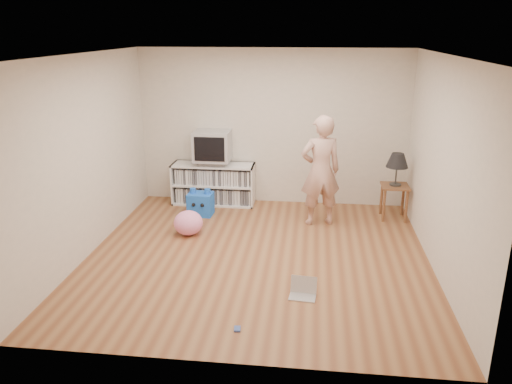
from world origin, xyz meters
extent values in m
plane|color=brown|center=(0.00, 0.00, 0.00)|extent=(4.50, 4.50, 0.00)
cube|color=silver|center=(0.00, 2.25, 1.30)|extent=(4.50, 0.02, 2.60)
cube|color=silver|center=(0.00, -2.25, 1.30)|extent=(4.50, 0.02, 2.60)
cube|color=silver|center=(-2.25, 0.00, 1.30)|extent=(0.02, 4.50, 2.60)
cube|color=silver|center=(2.25, 0.00, 1.30)|extent=(0.02, 4.50, 2.60)
cube|color=white|center=(0.00, 0.00, 2.60)|extent=(4.50, 4.50, 0.01)
cube|color=white|center=(-0.99, 2.23, 0.35)|extent=(1.40, 0.03, 0.70)
cube|color=white|center=(-1.67, 2.02, 0.35)|extent=(0.03, 0.45, 0.70)
cube|color=white|center=(-0.30, 2.02, 0.35)|extent=(0.03, 0.45, 0.70)
cube|color=white|center=(-0.99, 2.02, 0.01)|extent=(1.40, 0.45, 0.03)
cube|color=white|center=(-0.99, 2.02, 0.35)|extent=(1.34, 0.45, 0.03)
cube|color=white|center=(-0.99, 2.02, 0.68)|extent=(1.40, 0.45, 0.03)
cube|color=silver|center=(-0.99, 2.02, 0.35)|extent=(1.26, 0.36, 0.64)
cube|color=gray|center=(-0.99, 2.02, 0.73)|extent=(0.45, 0.35, 0.07)
cube|color=#A5A5AB|center=(-0.99, 2.02, 1.02)|extent=(0.60, 0.52, 0.50)
cube|color=black|center=(-0.99, 1.75, 1.02)|extent=(0.50, 0.01, 0.40)
cylinder|color=brown|center=(1.82, 1.48, 0.26)|extent=(0.04, 0.04, 0.52)
cylinder|color=brown|center=(2.16, 1.48, 0.26)|extent=(0.04, 0.04, 0.52)
cylinder|color=brown|center=(1.82, 1.82, 0.26)|extent=(0.04, 0.04, 0.52)
cylinder|color=brown|center=(2.16, 1.82, 0.26)|extent=(0.04, 0.04, 0.52)
cube|color=brown|center=(1.99, 1.65, 0.54)|extent=(0.42, 0.42, 0.03)
cylinder|color=#333333|center=(1.99, 1.65, 0.56)|extent=(0.18, 0.18, 0.02)
cylinder|color=#333333|center=(1.99, 1.65, 0.74)|extent=(0.02, 0.02, 0.32)
imported|color=#D5A391|center=(0.81, 1.28, 0.85)|extent=(0.71, 0.56, 1.70)
cube|color=silver|center=(0.63, -1.00, 0.01)|extent=(0.32, 0.23, 0.01)
cube|color=silver|center=(0.64, -0.90, 0.11)|extent=(0.30, 0.09, 0.19)
cube|color=black|center=(0.64, -0.90, 0.11)|extent=(0.26, 0.07, 0.16)
cube|color=#3E58A7|center=(-0.01, -1.72, 0.01)|extent=(0.07, 0.10, 0.02)
cube|color=blue|center=(-1.09, 1.44, 0.18)|extent=(0.40, 0.32, 0.37)
cylinder|color=blue|center=(-1.21, 1.44, 0.41)|extent=(0.09, 0.09, 0.08)
cylinder|color=blue|center=(-0.97, 1.43, 0.41)|extent=(0.09, 0.09, 0.08)
sphere|color=black|center=(-1.17, 1.28, 0.22)|extent=(0.06, 0.06, 0.06)
sphere|color=black|center=(-1.03, 1.28, 0.22)|extent=(0.06, 0.06, 0.06)
ellipsoid|color=pink|center=(-1.09, 0.62, 0.18)|extent=(0.53, 0.53, 0.36)
camera|label=1|loc=(0.69, -6.01, 2.90)|focal=35.00mm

